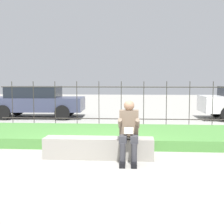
{
  "coord_description": "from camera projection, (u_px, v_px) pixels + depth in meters",
  "views": [
    {
      "loc": [
        0.89,
        -6.41,
        1.63
      ],
      "look_at": [
        0.33,
        0.82,
        0.9
      ],
      "focal_mm": 50.0,
      "sensor_mm": 36.0,
      "label": 1
    }
  ],
  "objects": [
    {
      "name": "iron_fence",
      "position": [
        110.0,
        104.0,
        10.68
      ],
      "size": [
        7.66,
        0.03,
        1.61
      ],
      "color": "#332D28",
      "rests_on": "ground_plane"
    },
    {
      "name": "grass_berm",
      "position": [
        104.0,
        135.0,
        8.64
      ],
      "size": [
        9.66,
        2.75,
        0.25
      ],
      "color": "#4C893D",
      "rests_on": "ground_plane"
    },
    {
      "name": "person_seated_reader",
      "position": [
        129.0,
        129.0,
        6.2
      ],
      "size": [
        0.42,
        0.73,
        1.24
      ],
      "color": "black",
      "rests_on": "ground_plane"
    },
    {
      "name": "stone_bench",
      "position": [
        99.0,
        149.0,
        6.56
      ],
      "size": [
        2.3,
        0.47,
        0.44
      ],
      "color": "gray",
      "rests_on": "ground_plane"
    },
    {
      "name": "ground_plane",
      "position": [
        94.0,
        158.0,
        6.59
      ],
      "size": [
        60.0,
        60.0,
        0.0
      ],
      "primitive_type": "plane",
      "color": "#9E9B93"
    },
    {
      "name": "car_parked_left",
      "position": [
        37.0,
        101.0,
        13.73
      ],
      "size": [
        4.07,
        2.16,
        1.39
      ],
      "rotation": [
        0.0,
        0.0,
        0.05
      ],
      "color": "#383D56",
      "rests_on": "ground_plane"
    }
  ]
}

